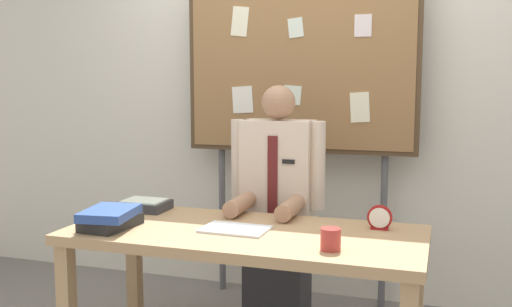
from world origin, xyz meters
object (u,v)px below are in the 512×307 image
Objects in this scene: person at (277,219)px; bulletin_board at (299,68)px; desk at (245,248)px; coffee_mug at (331,239)px; open_notebook at (235,229)px; paper_tray at (144,205)px; desk_clock at (380,218)px; book_stack at (110,218)px.

bulletin_board is at bearing 90.01° from person.
desk is 0.52m from coffee_mug.
paper_tray reaches higher than open_notebook.
bulletin_board is 17.80× the size of desk_clock.
desk is at bearing -90.00° from person.
open_notebook is 0.53m from coffee_mug.
desk_clock is 1.26× the size of coffee_mug.
coffee_mug is at bearing -111.06° from desk_clock.
book_stack is at bearing -84.42° from paper_tray.
desk is at bearing -19.53° from paper_tray.
book_stack reaches higher than coffee_mug.
person is 0.67× the size of bulletin_board.
person is at bearing 120.45° from coffee_mug.
paper_tray is at bearing 178.76° from desk_clock.
desk_clock is at bearing -30.45° from person.
bulletin_board is 22.41× the size of coffee_mug.
coffee_mug is at bearing -20.22° from open_notebook.
open_notebook is at bearing -93.96° from person.
person is 5.50× the size of paper_tray.
book_stack reaches higher than paper_tray.
open_notebook is at bearing 159.78° from coffee_mug.
open_notebook is 1.21× the size of paper_tray.
person is at bearing 86.04° from open_notebook.
book_stack reaches higher than open_notebook.
coffee_mug is 1.21m from paper_tray.
book_stack reaches higher than desk.
book_stack is at bearing 178.24° from coffee_mug.
person is 0.91m from coffee_mug.
person is 0.98m from book_stack.
coffee_mug is 0.37× the size of paper_tray.
open_notebook reaches higher than desk.
desk is 0.67m from desk_clock.
desk is at bearing -90.00° from bulletin_board.
open_notebook is 3.31× the size of coffee_mug.
desk_clock is (0.61, 0.21, 0.14)m from desk.
bulletin_board is at bearing 87.84° from open_notebook.
bulletin_board is 6.78× the size of open_notebook.
desk is 0.57m from person.
coffee_mug is (0.46, -0.20, 0.14)m from desk.
open_notebook is 0.68m from paper_tray.
paper_tray is at bearing -153.61° from person.
book_stack is 0.61m from open_notebook.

